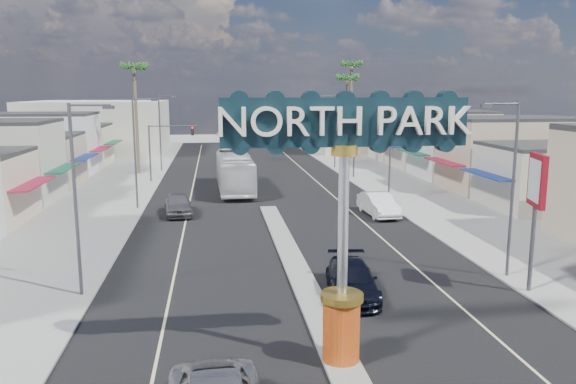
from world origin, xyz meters
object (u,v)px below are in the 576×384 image
object	(u,v)px
gateway_sign	(344,199)
traffic_signal_left	(167,142)
streetlight_l_mid	(137,147)
streetlight_l_far	(161,129)
car_parked_left	(178,204)
bank_pylon_sign	(537,188)
streetlight_r_far	(334,128)
streetlight_r_mid	(388,144)
palm_left_far	(134,73)
streetlight_r_near	(510,181)
palm_right_mid	(348,82)
car_parked_right	(378,204)
palm_right_far	(352,70)
suv_right	(352,280)
traffic_signal_right	(338,140)
streetlight_l_near	(78,190)
city_bus	(235,172)

from	to	relation	value
gateway_sign	traffic_signal_left	world-z (taller)	gateway_sign
streetlight_l_mid	streetlight_l_far	bearing A→B (deg)	90.00
car_parked_left	bank_pylon_sign	distance (m)	26.74
streetlight_r_far	car_parked_left	world-z (taller)	streetlight_r_far
traffic_signal_left	bank_pylon_sign	bearing A→B (deg)	-61.49
streetlight_r_mid	palm_left_far	distance (m)	31.47
streetlight_r_near	streetlight_r_mid	distance (m)	20.00
traffic_signal_left	palm_right_mid	world-z (taller)	palm_right_mid
streetlight_l_far	car_parked_right	world-z (taller)	streetlight_l_far
car_parked_left	streetlight_r_near	bearing A→B (deg)	-50.27
palm_right_mid	bank_pylon_sign	world-z (taller)	palm_right_mid
gateway_sign	bank_pylon_sign	size ratio (longest dim) A/B	1.40
palm_right_mid	bank_pylon_sign	bearing A→B (deg)	-92.97
palm_left_far	bank_pylon_sign	size ratio (longest dim) A/B	2.00
streetlight_r_far	palm_right_far	size ratio (longest dim) A/B	0.64
suv_right	streetlight_r_mid	bearing A→B (deg)	75.24
suv_right	car_parked_left	distance (m)	21.03
traffic_signal_right	streetlight_r_mid	xyz separation A→B (m)	(1.25, -13.99, 0.79)
streetlight_l_mid	streetlight_r_far	world-z (taller)	same
car_parked_right	car_parked_left	bearing A→B (deg)	167.99
gateway_sign	car_parked_left	world-z (taller)	gateway_sign
traffic_signal_right	streetlight_l_mid	bearing A→B (deg)	-144.50
streetlight_r_near	gateway_sign	bearing A→B (deg)	-142.45
streetlight_r_near	bank_pylon_sign	bearing A→B (deg)	-88.44
streetlight_l_near	palm_right_far	world-z (taller)	palm_right_far
palm_right_mid	palm_left_far	bearing A→B (deg)	-167.01
city_bus	streetlight_r_mid	bearing A→B (deg)	-32.64
palm_left_far	car_parked_left	bearing A→B (deg)	-75.49
streetlight_l_mid	bank_pylon_sign	bearing A→B (deg)	-46.74
palm_left_far	streetlight_r_mid	bearing A→B (deg)	-40.48
streetlight_l_near	car_parked_right	world-z (taller)	streetlight_l_near
gateway_sign	palm_left_far	bearing A→B (deg)	105.15
palm_left_far	car_parked_right	bearing A→B (deg)	-49.51
streetlight_r_far	palm_right_far	world-z (taller)	palm_right_far
gateway_sign	palm_right_far	xyz separation A→B (m)	(15.00, 60.02, 6.46)
streetlight_r_near	streetlight_r_far	world-z (taller)	same
gateway_sign	palm_right_far	world-z (taller)	palm_right_far
streetlight_r_far	car_parked_left	size ratio (longest dim) A/B	1.80
streetlight_l_mid	city_bus	bearing A→B (deg)	44.13
gateway_sign	streetlight_l_near	xyz separation A→B (m)	(-10.43, 8.02, -0.86)
palm_right_far	car_parked_left	bearing A→B (deg)	-122.63
traffic_signal_left	car_parked_left	size ratio (longest dim) A/B	1.20
city_bus	bank_pylon_sign	bearing A→B (deg)	-68.05
streetlight_l_far	palm_right_mid	world-z (taller)	palm_right_mid
palm_right_mid	car_parked_left	size ratio (longest dim) A/B	2.42
streetlight_r_mid	palm_right_mid	bearing A→B (deg)	84.36
traffic_signal_right	streetlight_l_mid	world-z (taller)	streetlight_l_mid
palm_right_far	traffic_signal_left	bearing A→B (deg)	-143.33
streetlight_l_mid	palm_right_mid	bearing A→B (deg)	47.97
palm_left_far	palm_right_mid	world-z (taller)	palm_left_far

